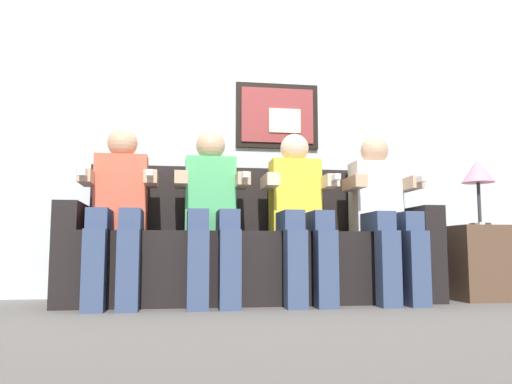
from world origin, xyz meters
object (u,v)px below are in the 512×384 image
object	(u,v)px
person_rightmost	(383,209)
side_table_right	(480,263)
couch	(252,254)
table_lamp	(478,174)
spare_remote_on_table	(477,224)
person_right_center	(299,208)
person_leftmost	(119,205)
person_left_center	(211,206)

from	to	relation	value
person_rightmost	side_table_right	bearing A→B (deg)	4.96
couch	table_lamp	xyz separation A→B (m)	(1.57, -0.11, 0.55)
couch	spare_remote_on_table	xyz separation A→B (m)	(1.52, -0.14, 0.20)
couch	person_right_center	bearing A→B (deg)	-30.90
person_rightmost	person_right_center	bearing A→B (deg)	180.00
person_rightmost	spare_remote_on_table	distance (m)	0.69
person_leftmost	side_table_right	world-z (taller)	person_leftmost
person_rightmost	side_table_right	size ratio (longest dim) A/B	2.22
person_leftmost	couch	bearing A→B (deg)	11.33
spare_remote_on_table	person_rightmost	bearing A→B (deg)	-177.34
person_leftmost	table_lamp	world-z (taller)	person_leftmost
person_leftmost	person_right_center	size ratio (longest dim) A/B	1.00
couch	spare_remote_on_table	world-z (taller)	couch
table_lamp	spare_remote_on_table	world-z (taller)	table_lamp
spare_remote_on_table	person_left_center	bearing A→B (deg)	-178.99
person_left_center	person_rightmost	size ratio (longest dim) A/B	1.00
person_rightmost	couch	bearing A→B (deg)	168.71
person_left_center	table_lamp	bearing A→B (deg)	1.93
side_table_right	table_lamp	xyz separation A→B (m)	(0.02, 0.00, 0.61)
person_leftmost	spare_remote_on_table	distance (m)	2.37
person_rightmost	spare_remote_on_table	bearing A→B (deg)	2.66
side_table_right	spare_remote_on_table	xyz separation A→B (m)	(-0.02, -0.03, 0.26)
person_right_center	spare_remote_on_table	xyz separation A→B (m)	(1.24, 0.03, -0.10)
person_rightmost	spare_remote_on_table	world-z (taller)	person_rightmost
person_left_center	table_lamp	world-z (taller)	person_left_center
person_right_center	table_lamp	xyz separation A→B (m)	(1.28, 0.06, 0.25)
person_left_center	person_rightmost	bearing A→B (deg)	0.00
side_table_right	person_rightmost	bearing A→B (deg)	-175.04
person_right_center	table_lamp	bearing A→B (deg)	2.77
side_table_right	table_lamp	bearing A→B (deg)	3.45
table_lamp	person_rightmost	bearing A→B (deg)	-175.08
person_rightmost	spare_remote_on_table	xyz separation A→B (m)	(0.68, 0.03, -0.10)
person_leftmost	spare_remote_on_table	world-z (taller)	person_leftmost
person_left_center	spare_remote_on_table	size ratio (longest dim) A/B	8.54
person_rightmost	table_lamp	distance (m)	0.77
couch	person_leftmost	world-z (taller)	person_leftmost
person_leftmost	person_left_center	distance (m)	0.56
person_leftmost	person_rightmost	bearing A→B (deg)	0.02
side_table_right	person_left_center	bearing A→B (deg)	-178.09
person_leftmost	person_left_center	size ratio (longest dim) A/B	1.00
person_rightmost	person_left_center	bearing A→B (deg)	180.00
person_right_center	person_rightmost	distance (m)	0.56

